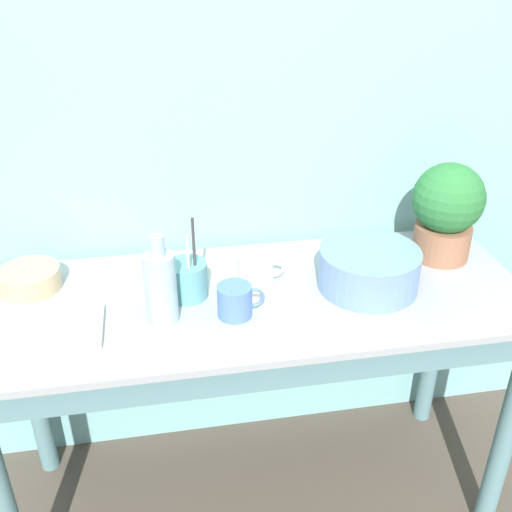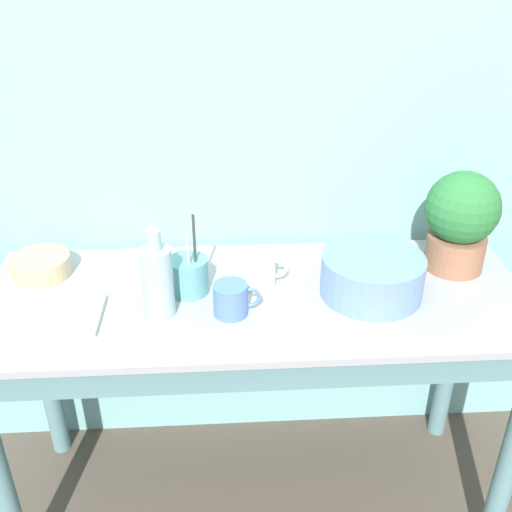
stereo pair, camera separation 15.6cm
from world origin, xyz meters
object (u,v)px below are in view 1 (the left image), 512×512
Objects in this scene: potted_plant at (447,209)px; bowl_wash_large at (369,269)px; bowl_small_tan at (30,279)px; bottle_tall at (161,286)px; tray_board at (51,331)px; utensil_cup at (187,279)px; mug_cream at (256,270)px; mug_blue at (236,301)px.

potted_plant is 1.07× the size of bowl_wash_large.
bowl_wash_large is 1.65× the size of bowl_small_tan.
potted_plant is 0.85m from bottle_tall.
bottle_tall is 0.29m from tray_board.
bottle_tall is 0.13m from utensil_cup.
bowl_small_tan is at bearing 171.84° from mug_cream.
bottle_tall is 1.02× the size of utensil_cup.
bowl_small_tan is at bearing 148.69° from bottle_tall.
bowl_small_tan is at bearing 157.13° from mug_blue.
bowl_wash_large reaches higher than tray_board.
bottle_tall reaches higher than mug_cream.
potted_plant is at bearing 25.06° from bowl_wash_large.
utensil_cup is at bearing 135.42° from mug_blue.
mug_blue reaches higher than bowl_small_tan.
potted_plant is 0.58m from mug_cream.
tray_board is at bearing -162.08° from utensil_cup.
bowl_wash_large is 2.24× the size of mug_blue.
potted_plant is at bearing 6.59° from utensil_cup.
potted_plant is 1.17× the size of tray_board.
mug_blue is (0.18, -0.01, -0.06)m from bottle_tall.
mug_blue is 0.16m from utensil_cup.
bottle_tall is at bearing 176.41° from mug_blue.
utensil_cup is at bearing -173.41° from potted_plant.
potted_plant reaches higher than mug_cream.
potted_plant is at bearing -1.31° from bowl_small_tan.
utensil_cup is (-0.19, -0.03, 0.01)m from mug_cream.
bowl_wash_large is 0.57m from bottle_tall.
bowl_small_tan is (-0.35, 0.21, -0.07)m from bottle_tall.
bottle_tall is at bearing -154.16° from mug_cream.
potted_plant is 1.22× the size of bottle_tall.
bottle_tall is (-0.83, -0.19, -0.06)m from potted_plant.
potted_plant is 2.38× the size of mug_blue.
bottle_tall is at bearing -125.31° from utensil_cup.
mug_blue is (-0.65, -0.20, -0.11)m from potted_plant.
tray_board is at bearing -177.52° from bottle_tall.
bottle_tall is at bearing -167.30° from potted_plant.
potted_plant is 1.19m from bowl_small_tan.
bottle_tall is 0.19m from mug_blue.
bottle_tall is 1.44× the size of bowl_small_tan.
utensil_cup is at bearing 54.69° from bottle_tall.
mug_blue is at bearing -22.87° from bowl_small_tan.
mug_blue is (-0.38, -0.07, -0.01)m from bowl_wash_large.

